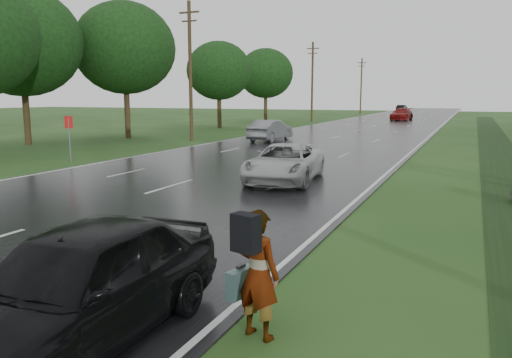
{
  "coord_description": "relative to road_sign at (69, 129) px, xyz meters",
  "views": [
    {
      "loc": [
        10.0,
        -7.13,
        3.29
      ],
      "look_at": [
        5.24,
        3.82,
        1.3
      ],
      "focal_mm": 35.0,
      "sensor_mm": 36.0,
      "label": 1
    }
  ],
  "objects": [
    {
      "name": "pedestrian",
      "position": [
        15.93,
        -13.2,
        -0.71
      ],
      "size": [
        0.87,
        0.86,
        1.81
      ],
      "rotation": [
        0.0,
        0.0,
        2.89
      ],
      "color": "#A5998C",
      "rests_on": "ground"
    },
    {
      "name": "drainage_ditch",
      "position": [
        20.0,
        6.71,
        -1.61
      ],
      "size": [
        2.2,
        120.0,
        0.56
      ],
      "color": "black",
      "rests_on": "ground"
    },
    {
      "name": "silver_sedan",
      "position": [
        4.9,
        14.79,
        -0.83
      ],
      "size": [
        1.91,
        4.77,
        1.54
      ],
      "primitive_type": "imported",
      "rotation": [
        0.0,
        0.0,
        3.08
      ],
      "color": "gray",
      "rests_on": "road"
    },
    {
      "name": "utility_pole_far",
      "position": [
        -0.7,
        43.0,
        3.55
      ],
      "size": [
        1.6,
        0.26,
        10.0
      ],
      "color": "#352915",
      "rests_on": "ground"
    },
    {
      "name": "tree_west_c",
      "position": [
        -6.5,
        13.0,
        5.27
      ],
      "size": [
        7.8,
        7.8,
        10.43
      ],
      "color": "#352915",
      "rests_on": "ground"
    },
    {
      "name": "utility_pole_mid",
      "position": [
        -0.7,
        13.0,
        3.55
      ],
      "size": [
        1.6,
        0.26,
        10.0
      ],
      "color": "#352915",
      "rests_on": "ground"
    },
    {
      "name": "tree_west_d",
      "position": [
        -5.7,
        27.0,
        4.18
      ],
      "size": [
        6.6,
        6.6,
        8.8
      ],
      "color": "#352915",
      "rests_on": "ground"
    },
    {
      "name": "dark_sedan",
      "position": [
        13.91,
        -14.4,
        -0.78
      ],
      "size": [
        2.02,
        4.86,
        1.65
      ],
      "primitive_type": "imported",
      "rotation": [
        0.0,
        0.0,
        0.01
      ],
      "color": "black",
      "rests_on": "road"
    },
    {
      "name": "tree_west_e",
      "position": [
        -9.5,
        6.0,
        5.19
      ],
      "size": [
        8.0,
        8.0,
        10.44
      ],
      "color": "#352915",
      "rests_on": "ground"
    },
    {
      "name": "edge_stripe_east",
      "position": [
        15.25,
        33.0,
        -1.6
      ],
      "size": [
        0.12,
        180.0,
        0.01
      ],
      "primitive_type": "cube",
      "color": "silver",
      "rests_on": "road"
    },
    {
      "name": "road",
      "position": [
        8.5,
        33.0,
        -1.62
      ],
      "size": [
        14.0,
        180.0,
        0.04
      ],
      "primitive_type": "cube",
      "color": "black",
      "rests_on": "ground"
    },
    {
      "name": "road_sign",
      "position": [
        0.0,
        0.0,
        0.0
      ],
      "size": [
        0.5,
        0.06,
        2.3
      ],
      "color": "slate",
      "rests_on": "ground"
    },
    {
      "name": "far_car_red",
      "position": [
        9.5,
        51.09,
        -0.78
      ],
      "size": [
        2.69,
        5.79,
        1.64
      ],
      "primitive_type": "imported",
      "rotation": [
        0.0,
        0.0,
        -0.07
      ],
      "color": "maroon",
      "rests_on": "road"
    },
    {
      "name": "white_pickup",
      "position": [
        11.94,
        -1.27,
        -0.89
      ],
      "size": [
        2.93,
        5.37,
        1.43
      ],
      "primitive_type": "imported",
      "rotation": [
        0.0,
        0.0,
        0.11
      ],
      "color": "silver",
      "rests_on": "road"
    },
    {
      "name": "edge_stripe_west",
      "position": [
        1.75,
        33.0,
        -1.6
      ],
      "size": [
        0.12,
        180.0,
        0.01
      ],
      "primitive_type": "cube",
      "color": "silver",
      "rests_on": "road"
    },
    {
      "name": "far_car_dark",
      "position": [
        4.98,
        86.33,
        -0.88
      ],
      "size": [
        1.94,
        4.5,
        1.44
      ],
      "primitive_type": "imported",
      "rotation": [
        0.0,
        0.0,
        3.05
      ],
      "color": "black",
      "rests_on": "road"
    },
    {
      "name": "center_line",
      "position": [
        8.5,
        33.0,
        -1.6
      ],
      "size": [
        0.12,
        180.0,
        0.01
      ],
      "primitive_type": "cube",
      "color": "silver",
      "rests_on": "road"
    },
    {
      "name": "tree_west_f",
      "position": [
        -6.3,
        41.0,
        4.49
      ],
      "size": [
        7.0,
        7.0,
        9.29
      ],
      "color": "#352915",
      "rests_on": "ground"
    },
    {
      "name": "utility_pole_distant",
      "position": [
        -0.7,
        73.0,
        3.55
      ],
      "size": [
        1.6,
        0.26,
        10.0
      ],
      "color": "#352915",
      "rests_on": "ground"
    }
  ]
}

